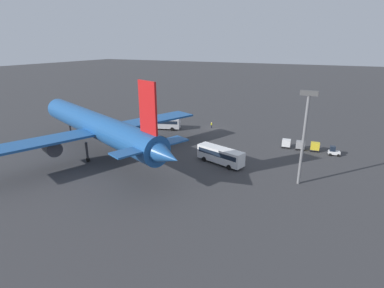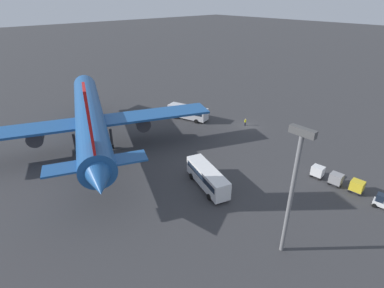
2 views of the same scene
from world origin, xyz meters
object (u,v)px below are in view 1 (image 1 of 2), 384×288
(cargo_cart_yellow, at_px, (315,146))
(cargo_cart_white, at_px, (286,143))
(airplane, at_px, (97,126))
(worker_person, at_px, (212,125))
(baggage_tug, at_px, (334,151))
(shuttle_bus_far, at_px, (220,154))
(cargo_cart_grey, at_px, (300,145))
(shuttle_bus_near, at_px, (162,123))

(cargo_cart_yellow, xyz_separation_m, cargo_cart_white, (6.34, 0.43, 0.00))
(airplane, relative_size, cargo_cart_white, 24.99)
(airplane, distance_m, worker_person, 35.29)
(baggage_tug, height_order, cargo_cart_white, baggage_tug)
(airplane, bearing_deg, shuttle_bus_far, -141.66)
(shuttle_bus_far, bearing_deg, worker_person, -46.83)
(shuttle_bus_far, height_order, cargo_cart_white, shuttle_bus_far)
(airplane, height_order, cargo_cart_grey, airplane)
(shuttle_bus_far, height_order, cargo_cart_grey, shuttle_bus_far)
(baggage_tug, relative_size, cargo_cart_white, 1.22)
(baggage_tug, distance_m, cargo_cart_white, 10.31)
(worker_person, relative_size, cargo_cart_grey, 0.82)
(shuttle_bus_far, relative_size, cargo_cart_yellow, 5.07)
(airplane, relative_size, cargo_cart_grey, 24.99)
(cargo_cart_yellow, distance_m, cargo_cart_grey, 3.20)
(baggage_tug, distance_m, cargo_cart_yellow, 4.09)
(cargo_cart_grey, bearing_deg, baggage_tug, 175.18)
(worker_person, bearing_deg, cargo_cart_white, 159.41)
(airplane, height_order, baggage_tug, airplane)
(airplane, height_order, shuttle_bus_near, airplane)
(airplane, distance_m, cargo_cart_white, 43.48)
(shuttle_bus_far, relative_size, cargo_cart_grey, 5.07)
(worker_person, xyz_separation_m, cargo_cart_white, (-22.70, 8.53, 0.32))
(baggage_tug, bearing_deg, shuttle_bus_near, -11.02)
(shuttle_bus_near, distance_m, cargo_cart_yellow, 41.46)
(cargo_cart_white, bearing_deg, shuttle_bus_near, -1.88)
(shuttle_bus_far, xyz_separation_m, cargo_cart_grey, (-13.75, -16.13, -0.81))
(baggage_tug, relative_size, worker_person, 1.48)
(worker_person, distance_m, cargo_cart_white, 24.25)
(cargo_cart_white, bearing_deg, worker_person, -20.59)
(worker_person, relative_size, cargo_cart_yellow, 0.82)
(shuttle_bus_near, relative_size, baggage_tug, 4.16)
(airplane, bearing_deg, baggage_tug, -131.59)
(shuttle_bus_near, distance_m, worker_person, 14.48)
(airplane, bearing_deg, cargo_cart_yellow, -128.46)
(baggage_tug, distance_m, worker_person, 34.23)
(worker_person, distance_m, cargo_cart_yellow, 30.15)
(baggage_tug, bearing_deg, cargo_cart_white, -12.04)
(cargo_cart_white, bearing_deg, cargo_cart_grey, -179.57)
(airplane, relative_size, worker_person, 30.34)
(cargo_cart_yellow, bearing_deg, shuttle_bus_far, 44.36)
(airplane, relative_size, shuttle_bus_far, 4.93)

